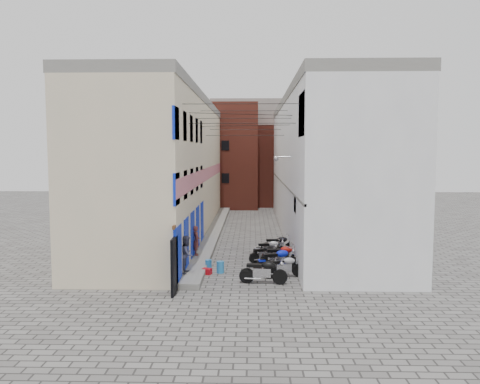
# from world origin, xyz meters

# --- Properties ---
(ground) EXTENTS (90.00, 90.00, 0.00)m
(ground) POSITION_xyz_m (0.00, 0.00, 0.00)
(ground) COLOR #5B5855
(ground) RESTS_ON ground
(plinth) EXTENTS (0.90, 26.00, 0.25)m
(plinth) POSITION_xyz_m (-2.05, 13.00, 0.12)
(plinth) COLOR slate
(plinth) RESTS_ON ground
(building_left) EXTENTS (5.10, 27.00, 9.00)m
(building_left) POSITION_xyz_m (-4.98, 12.95, 4.50)
(building_left) COLOR beige
(building_left) RESTS_ON ground
(building_right) EXTENTS (5.94, 26.00, 9.00)m
(building_right) POSITION_xyz_m (5.00, 13.00, 4.51)
(building_right) COLOR silver
(building_right) RESTS_ON ground
(building_far_brick_left) EXTENTS (6.00, 6.00, 10.00)m
(building_far_brick_left) POSITION_xyz_m (-2.00, 28.00, 5.00)
(building_far_brick_left) COLOR maroon
(building_far_brick_left) RESTS_ON ground
(building_far_brick_right) EXTENTS (5.00, 6.00, 8.00)m
(building_far_brick_right) POSITION_xyz_m (3.00, 30.00, 4.00)
(building_far_brick_right) COLOR maroon
(building_far_brick_right) RESTS_ON ground
(building_far_concrete) EXTENTS (8.00, 5.00, 11.00)m
(building_far_concrete) POSITION_xyz_m (0.00, 34.00, 5.50)
(building_far_concrete) COLOR slate
(building_far_concrete) RESTS_ON ground
(far_shopfront) EXTENTS (2.00, 0.30, 2.40)m
(far_shopfront) POSITION_xyz_m (0.00, 25.20, 1.20)
(far_shopfront) COLOR black
(far_shopfront) RESTS_ON ground
(overhead_wires) EXTENTS (5.80, 13.02, 1.32)m
(overhead_wires) POSITION_xyz_m (0.00, 7.64, 7.12)
(overhead_wires) COLOR black
(overhead_wires) RESTS_ON ground
(motorcycle_a) EXTENTS (2.08, 0.87, 1.17)m
(motorcycle_a) POSITION_xyz_m (0.95, 1.00, 0.58)
(motorcycle_a) COLOR black
(motorcycle_a) RESTS_ON ground
(motorcycle_b) EXTENTS (1.94, 0.98, 1.08)m
(motorcycle_b) POSITION_xyz_m (1.90, 2.00, 0.54)
(motorcycle_b) COLOR #9F9FA3
(motorcycle_b) RESTS_ON ground
(motorcycle_c) EXTENTS (2.17, 1.30, 1.20)m
(motorcycle_c) POSITION_xyz_m (1.66, 3.03, 0.60)
(motorcycle_c) COLOR #0D1DC6
(motorcycle_c) RESTS_ON ground
(motorcycle_d) EXTENTS (2.12, 0.83, 1.20)m
(motorcycle_d) POSITION_xyz_m (1.90, 3.92, 0.60)
(motorcycle_d) COLOR #9D130B
(motorcycle_d) RESTS_ON ground
(motorcycle_e) EXTENTS (1.75, 1.24, 0.98)m
(motorcycle_e) POSITION_xyz_m (1.10, 4.80, 0.49)
(motorcycle_e) COLOR black
(motorcycle_e) RESTS_ON ground
(motorcycle_f) EXTENTS (1.84, 0.85, 1.03)m
(motorcycle_f) POSITION_xyz_m (1.41, 5.91, 0.51)
(motorcycle_f) COLOR #BBBBC0
(motorcycle_f) RESTS_ON ground
(motorcycle_g) EXTENTS (1.97, 0.82, 1.11)m
(motorcycle_g) POSITION_xyz_m (1.90, 6.80, 0.55)
(motorcycle_g) COLOR black
(motorcycle_g) RESTS_ON ground
(person_a) EXTENTS (0.47, 0.61, 1.49)m
(person_a) POSITION_xyz_m (-2.35, 5.22, 0.99)
(person_a) COLOR brown
(person_a) RESTS_ON plinth
(person_b) EXTENTS (0.69, 0.85, 1.62)m
(person_b) POSITION_xyz_m (-2.35, 1.77, 1.06)
(person_b) COLOR #383954
(person_b) RESTS_ON plinth
(water_jug_near) EXTENTS (0.43, 0.43, 0.53)m
(water_jug_near) POSITION_xyz_m (-0.96, 2.70, 0.27)
(water_jug_near) COLOR #267CC0
(water_jug_near) RESTS_ON ground
(water_jug_far) EXTENTS (0.37, 0.37, 0.47)m
(water_jug_far) POSITION_xyz_m (-1.55, 3.23, 0.24)
(water_jug_far) COLOR #2472B5
(water_jug_far) RESTS_ON ground
(red_crate) EXTENTS (0.49, 0.42, 0.26)m
(red_crate) POSITION_xyz_m (-1.55, 2.46, 0.13)
(red_crate) COLOR #AF0C16
(red_crate) RESTS_ON ground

